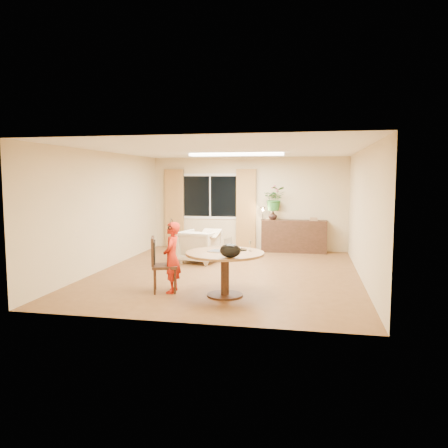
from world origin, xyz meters
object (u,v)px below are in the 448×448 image
object	(u,v)px
child	(172,257)
sideboard	(294,236)
dining_chair	(165,264)
armchair	(200,246)
dining_table	(225,262)

from	to	relation	value
child	sideboard	size ratio (longest dim) A/B	0.71
dining_chair	sideboard	size ratio (longest dim) A/B	0.56
child	armchair	xyz separation A→B (m)	(-0.20, 2.79, -0.24)
armchair	sideboard	world-z (taller)	sideboard
dining_table	sideboard	bearing A→B (deg)	78.32
dining_table	sideboard	distance (m)	4.88
dining_table	armchair	size ratio (longest dim) A/B	1.57
armchair	sideboard	distance (m)	2.88
child	dining_chair	bearing A→B (deg)	-91.86
armchair	sideboard	size ratio (longest dim) A/B	0.49
dining_chair	armchair	size ratio (longest dim) A/B	1.16
dining_table	dining_chair	world-z (taller)	dining_chair
dining_table	child	size ratio (longest dim) A/B	1.07
dining_table	sideboard	world-z (taller)	sideboard
dining_chair	sideboard	world-z (taller)	dining_chair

